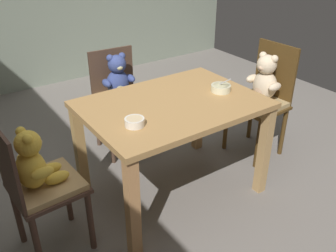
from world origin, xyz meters
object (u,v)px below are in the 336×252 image
at_px(porridge_bowl_cream_near_right, 221,88).
at_px(teddy_chair_near_right, 263,90).
at_px(teddy_chair_near_left, 37,176).
at_px(dining_table, 172,117).
at_px(teddy_chair_far_center, 119,89).
at_px(porridge_bowl_white_near_left, 135,122).

bearing_deg(porridge_bowl_cream_near_right, teddy_chair_near_right, 9.63).
distance_m(teddy_chair_near_left, porridge_bowl_cream_near_right, 1.31).
height_order(teddy_chair_near_right, porridge_bowl_cream_near_right, teddy_chair_near_right).
relative_size(dining_table, porridge_bowl_cream_near_right, 7.88).
distance_m(teddy_chair_near_right, porridge_bowl_cream_near_right, 0.58).
bearing_deg(teddy_chair_near_right, dining_table, 0.11).
xyz_separation_m(teddy_chair_far_center, teddy_chair_near_left, (-0.92, -0.79, -0.00)).
distance_m(teddy_chair_near_right, porridge_bowl_white_near_left, 1.30).
relative_size(teddy_chair_near_right, porridge_bowl_white_near_left, 7.99).
height_order(teddy_chair_far_center, teddy_chair_near_right, teddy_chair_near_right).
bearing_deg(porridge_bowl_white_near_left, porridge_bowl_cream_near_right, 7.13).
relative_size(teddy_chair_far_center, porridge_bowl_cream_near_right, 5.79).
distance_m(teddy_chair_near_left, teddy_chair_near_right, 1.83).
xyz_separation_m(teddy_chair_near_right, porridge_bowl_cream_near_right, (-0.54, -0.09, 0.18)).
relative_size(dining_table, porridge_bowl_white_near_left, 10.01).
height_order(teddy_chair_far_center, teddy_chair_near_left, teddy_chair_near_left).
bearing_deg(teddy_chair_far_center, porridge_bowl_cream_near_right, 28.48).
bearing_deg(teddy_chair_near_right, teddy_chair_near_left, -0.15).
bearing_deg(porridge_bowl_cream_near_right, teddy_chair_far_center, 114.70).
distance_m(teddy_chair_far_center, porridge_bowl_cream_near_right, 0.90).
bearing_deg(porridge_bowl_cream_near_right, porridge_bowl_white_near_left, -172.87).
relative_size(teddy_chair_far_center, porridge_bowl_white_near_left, 7.36).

